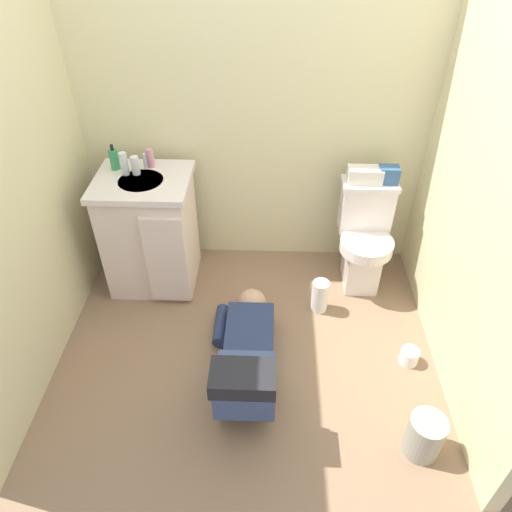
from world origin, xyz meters
name	(u,v)px	position (x,y,z in m)	size (l,w,h in m)	color
ground_plane	(248,347)	(0.00, 0.00, -0.02)	(2.77, 2.90, 0.04)	#886950
wall_back	(254,97)	(0.00, 0.99, 1.20)	(2.43, 0.08, 2.40)	beige
wall_right	(501,181)	(1.18, 0.00, 1.20)	(0.08, 1.90, 2.40)	beige
toilet	(364,238)	(0.76, 0.66, 0.37)	(0.36, 0.46, 0.75)	silver
vanity_cabinet	(151,231)	(-0.68, 0.61, 0.42)	(0.60, 0.53, 0.82)	beige
faucet	(145,161)	(-0.68, 0.75, 0.87)	(0.02, 0.02, 0.10)	silver
person_plumber	(247,357)	(0.01, -0.23, 0.18)	(0.39, 1.06, 0.52)	navy
tissue_box	(365,175)	(0.72, 0.75, 0.80)	(0.22, 0.11, 0.10)	silver
toiletry_bag	(389,175)	(0.87, 0.75, 0.81)	(0.12, 0.09, 0.11)	#33598C
soap_dispenser	(114,159)	(-0.87, 0.73, 0.89)	(0.06, 0.06, 0.17)	#349556
bottle_clear	(124,164)	(-0.79, 0.66, 0.89)	(0.05, 0.05, 0.15)	silver
bottle_white	(135,165)	(-0.73, 0.67, 0.88)	(0.05, 0.05, 0.12)	silver
bottle_pink	(150,158)	(-0.65, 0.77, 0.88)	(0.05, 0.05, 0.12)	pink
trash_can	(424,436)	(0.92, -0.65, 0.12)	(0.19, 0.19, 0.25)	#9B9887
paper_towel_roll	(320,296)	(0.46, 0.34, 0.12)	(0.11, 0.11, 0.23)	white
toilet_paper_roll	(409,356)	(0.98, -0.09, 0.05)	(0.11, 0.11, 0.10)	white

